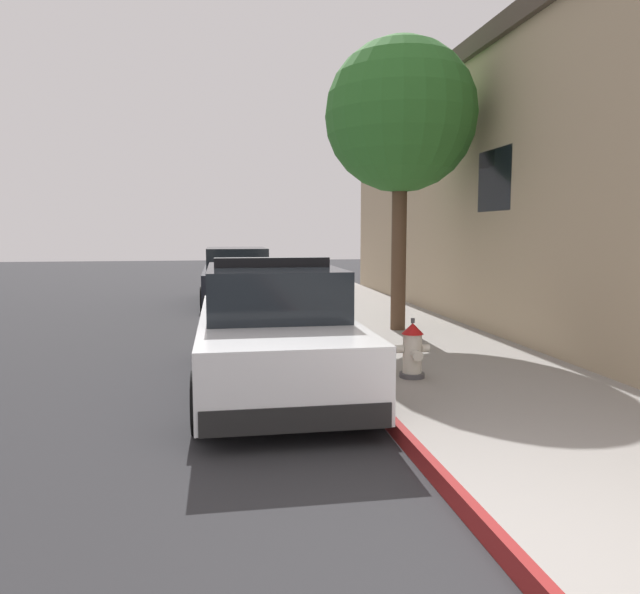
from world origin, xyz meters
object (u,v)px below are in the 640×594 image
police_cruiser (273,330)px  street_tree (401,117)px  fire_hydrant (412,350)px  parked_car_silver_ahead (237,277)px

police_cruiser → street_tree: size_ratio=0.90×
street_tree → fire_hydrant: bearing=-104.1°
parked_car_silver_ahead → street_tree: bearing=-65.0°
police_cruiser → fire_hydrant: (1.73, -0.49, -0.23)m
parked_car_silver_ahead → fire_hydrant: bearing=-78.9°
police_cruiser → street_tree: 5.33m
street_tree → police_cruiser: bearing=-129.8°
police_cruiser → fire_hydrant: size_ratio=6.37×
police_cruiser → parked_car_silver_ahead: size_ratio=1.00×
parked_car_silver_ahead → fire_hydrant: size_ratio=6.37×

